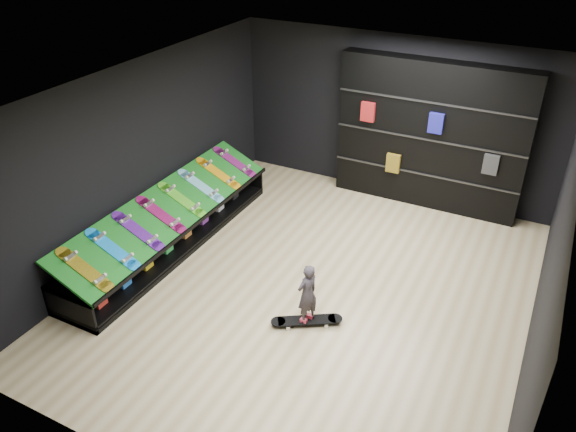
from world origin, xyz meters
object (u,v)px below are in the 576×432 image
at_px(display_rack, 172,232).
at_px(child, 307,304).
at_px(floor_skateboard, 307,322).
at_px(back_shelving, 430,136).

distance_m(display_rack, child, 2.94).
bearing_deg(display_rack, child, -15.25).
xyz_separation_m(display_rack, floor_skateboard, (2.83, -0.77, -0.21)).
distance_m(floor_skateboard, child, 0.31).
height_order(floor_skateboard, child, child).
height_order(display_rack, back_shelving, back_shelving).
bearing_deg(back_shelving, child, -96.36).
xyz_separation_m(display_rack, back_shelving, (3.29, 3.32, 1.09)).
distance_m(display_rack, back_shelving, 4.80).
distance_m(back_shelving, child, 4.23).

